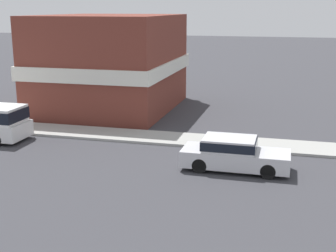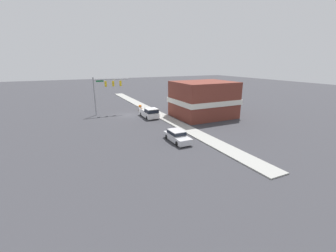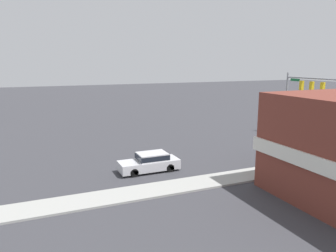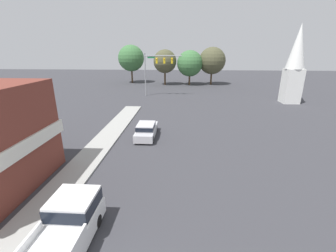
# 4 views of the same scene
# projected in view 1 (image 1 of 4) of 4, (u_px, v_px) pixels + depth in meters

# --- Properties ---
(car_lead) EXTENTS (1.82, 4.76, 1.48)m
(car_lead) POSITION_uv_depth(u_px,v_px,m) (233.00, 153.00, 20.83)
(car_lead) COLOR black
(car_lead) RESTS_ON ground
(corner_brick_building) EXTENTS (10.80, 8.93, 6.56)m
(corner_brick_building) POSITION_uv_depth(u_px,v_px,m) (111.00, 63.00, 32.93)
(corner_brick_building) COLOR brown
(corner_brick_building) RESTS_ON ground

